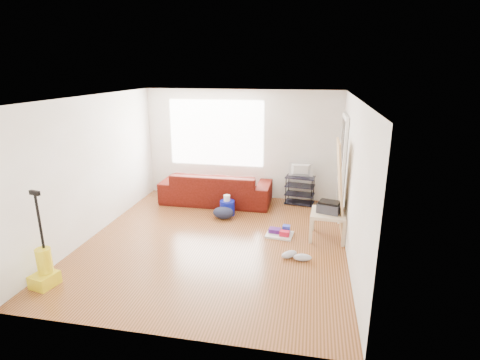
% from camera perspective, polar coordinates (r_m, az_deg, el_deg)
% --- Properties ---
extents(room, '(4.51, 5.01, 2.51)m').
position_cam_1_polar(room, '(6.43, -3.02, 1.37)').
color(room, '#573414').
rests_on(room, ground).
extents(sofa, '(2.46, 0.96, 0.72)m').
position_cam_1_polar(sofa, '(8.60, -3.59, -3.38)').
color(sofa, '#340801').
rests_on(sofa, ground).
extents(tv_stand, '(0.68, 0.45, 0.64)m').
position_cam_1_polar(tv_stand, '(8.50, 9.10, -1.49)').
color(tv_stand, black).
rests_on(tv_stand, ground).
extents(tv, '(0.53, 0.07, 0.31)m').
position_cam_1_polar(tv, '(8.37, 9.24, 1.53)').
color(tv, black).
rests_on(tv, tv_stand).
extents(side_table, '(0.65, 0.65, 0.50)m').
position_cam_1_polar(side_table, '(6.86, 13.32, -5.40)').
color(side_table, tan).
rests_on(side_table, ground).
extents(printer, '(0.45, 0.39, 0.20)m').
position_cam_1_polar(printer, '(6.80, 13.42, -4.01)').
color(printer, '#2E2F37').
rests_on(printer, side_table).
extents(bucket, '(0.35, 0.35, 0.31)m').
position_cam_1_polar(bucket, '(7.88, -1.94, -5.28)').
color(bucket, '#0B159D').
rests_on(bucket, ground).
extents(toilet_paper, '(0.14, 0.14, 0.12)m').
position_cam_1_polar(toilet_paper, '(7.81, -2.00, -3.81)').
color(toilet_paper, white).
rests_on(toilet_paper, bucket).
extents(cleaning_tray, '(0.51, 0.43, 0.17)m').
position_cam_1_polar(cleaning_tray, '(6.96, 6.16, -8.00)').
color(cleaning_tray, silver).
rests_on(cleaning_tray, ground).
extents(backpack, '(0.48, 0.41, 0.24)m').
position_cam_1_polar(backpack, '(7.70, -2.55, -5.83)').
color(backpack, black).
rests_on(backpack, ground).
extents(sneakers, '(0.52, 0.28, 0.12)m').
position_cam_1_polar(sneakers, '(6.18, 8.50, -11.37)').
color(sneakers, '#B2B5C5').
rests_on(sneakers, ground).
extents(vacuum, '(0.35, 0.38, 1.39)m').
position_cam_1_polar(vacuum, '(6.04, -27.67, -11.86)').
color(vacuum, yellow).
rests_on(vacuum, ground).
extents(door_panel, '(0.22, 0.71, 1.76)m').
position_cam_1_polar(door_panel, '(7.19, 14.50, -8.08)').
color(door_panel, tan).
rests_on(door_panel, ground).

